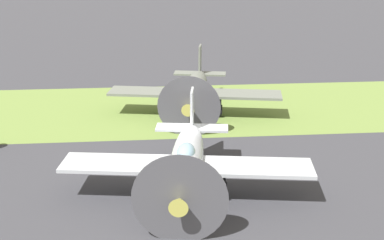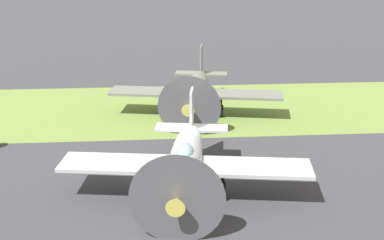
% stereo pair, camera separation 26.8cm
% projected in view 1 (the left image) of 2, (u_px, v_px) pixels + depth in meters
% --- Properties ---
extents(ground_plane, '(160.00, 160.00, 0.00)m').
position_uv_depth(ground_plane, '(179.00, 166.00, 24.94)').
color(ground_plane, '#38383D').
extents(grass_verge, '(120.00, 11.00, 0.01)m').
position_uv_depth(grass_verge, '(170.00, 109.00, 33.53)').
color(grass_verge, olive).
rests_on(grass_verge, ground).
extents(airplane_lead, '(10.79, 8.58, 3.82)m').
position_uv_depth(airplane_lead, '(187.00, 159.00, 21.72)').
color(airplane_lead, '#B2B7BC').
rests_on(airplane_lead, ground).
extents(airplane_wingman, '(10.92, 8.71, 3.86)m').
position_uv_depth(airplane_wingman, '(195.00, 89.00, 32.00)').
color(airplane_wingman, slate).
rests_on(airplane_wingman, ground).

